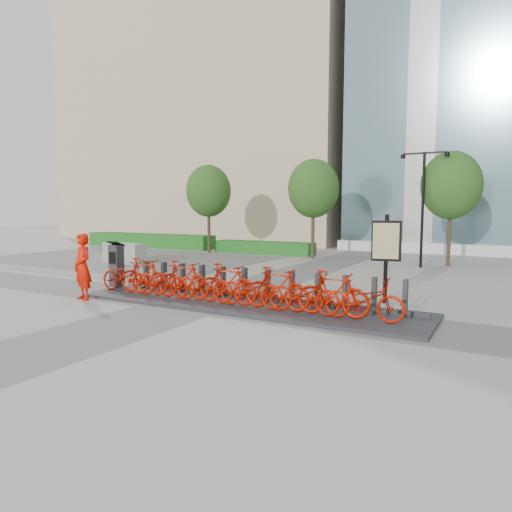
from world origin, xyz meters
The scene contains 27 objects.
ground centered at (0.00, 0.00, 0.00)m, with size 120.00×120.00×0.00m, color #9B9B9B.
tan_building centered at (-16.00, 26.00, 15.00)m, with size 26.00×16.00×30.00m, color #CFAD8A.
gravel_patch centered at (-10.00, 7.00, 0.01)m, with size 14.00×14.00×0.00m, color #4A4A4A.
curb centered at (-10.00, 1.90, 0.07)m, with size 14.00×0.25×0.15m, color gray.
hedge_a centered at (-14.00, 13.50, 0.45)m, with size 10.00×1.40×0.90m, color #266825.
hedge_b centered at (-5.00, 13.20, 0.35)m, with size 6.00×1.20×0.70m, color #266825.
tree_0 centered at (-8.00, 12.00, 3.59)m, with size 2.60×2.60×5.10m.
tree_1 centered at (-1.50, 12.00, 3.59)m, with size 2.60×2.60×5.10m.
tree_2 centered at (5.00, 12.00, 3.59)m, with size 2.60×2.60×5.10m.
streetlamp centered at (4.00, 11.00, 3.13)m, with size 2.00×0.20×5.00m.
dock_pad centered at (1.30, 0.30, 0.04)m, with size 9.60×2.40×0.08m, color #2D2D33.
dock_rail_posts centered at (1.36, 0.77, 0.51)m, with size 8.02×0.50×0.85m, color #2C2C2D, non-canonical shape.
bike_0 centered at (-2.60, -0.05, 0.56)m, with size 0.63×1.82×0.96m, color #A41000.
bike_1 centered at (-1.88, -0.05, 0.61)m, with size 0.50×1.77×1.06m, color #A41000.
bike_2 centered at (-1.16, -0.05, 0.56)m, with size 0.63×1.82×0.96m, color #A41000.
bike_3 centered at (-0.44, -0.05, 0.61)m, with size 0.50×1.77×1.06m, color #A41000.
bike_4 centered at (0.28, -0.05, 0.56)m, with size 0.63×1.82×0.96m, color #A41000.
bike_5 centered at (1.00, -0.05, 0.61)m, with size 0.50×1.77×1.06m, color #A41000.
bike_6 centered at (1.72, -0.05, 0.56)m, with size 0.63×1.82×0.96m, color #A41000.
bike_7 centered at (2.44, -0.05, 0.61)m, with size 0.50×1.77×1.06m, color #A41000.
bike_8 centered at (3.16, -0.05, 0.56)m, with size 0.63×1.82×0.96m, color #A41000.
bike_9 centered at (3.88, -0.05, 0.61)m, with size 0.50×1.77×1.06m, color #A41000.
bike_10 centered at (4.60, -0.05, 0.56)m, with size 0.63×1.82×0.96m, color #A41000.
kiosk centered at (-3.55, 0.52, 0.78)m, with size 0.45×0.38×1.46m.
worker_red centered at (-3.07, -1.20, 0.94)m, with size 0.68×0.45×1.87m, color red.
jersey_barrier centered at (-8.58, 5.82, 0.47)m, with size 2.45×0.67×0.94m, color #A7A8A1.
map_sign centered at (4.47, 2.48, 1.59)m, with size 0.79×0.28×2.40m.
Camera 1 is at (7.36, -9.91, 2.53)m, focal length 32.00 mm.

